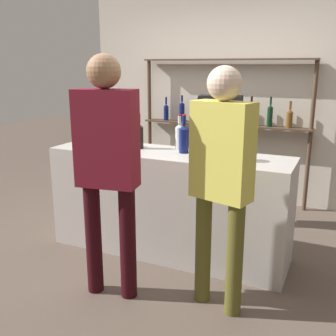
% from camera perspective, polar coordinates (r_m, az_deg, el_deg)
% --- Properties ---
extents(ground_plane, '(16.00, 16.00, 0.00)m').
position_cam_1_polar(ground_plane, '(3.88, 0.00, -11.92)').
color(ground_plane, brown).
extents(bar_counter, '(2.23, 0.59, 0.97)m').
position_cam_1_polar(bar_counter, '(3.68, 0.00, -5.13)').
color(bar_counter, '#B7B2AD').
rests_on(bar_counter, ground_plane).
extents(back_wall, '(3.83, 0.12, 2.80)m').
position_cam_1_polar(back_wall, '(5.26, 8.78, 10.85)').
color(back_wall, beige).
rests_on(back_wall, ground_plane).
extents(back_shelf, '(2.19, 0.18, 1.82)m').
position_cam_1_polar(back_shelf, '(5.10, 8.16, 8.47)').
color(back_shelf, '#4C3828').
rests_on(back_shelf, ground_plane).
extents(counter_bottle_0, '(0.08, 0.08, 0.32)m').
position_cam_1_polar(counter_bottle_0, '(3.68, 1.67, 4.73)').
color(counter_bottle_0, silver).
rests_on(counter_bottle_0, bar_counter).
extents(counter_bottle_1, '(0.08, 0.08, 0.33)m').
position_cam_1_polar(counter_bottle_1, '(3.30, 5.45, 3.60)').
color(counter_bottle_1, black).
rests_on(counter_bottle_1, bar_counter).
extents(counter_bottle_2, '(0.09, 0.09, 0.35)m').
position_cam_1_polar(counter_bottle_2, '(3.51, 2.33, 4.39)').
color(counter_bottle_2, '#0F1956').
rests_on(counter_bottle_2, bar_counter).
extents(counter_bottle_3, '(0.08, 0.08, 0.33)m').
position_cam_1_polar(counter_bottle_3, '(3.71, -4.22, 4.79)').
color(counter_bottle_3, black).
rests_on(counter_bottle_3, bar_counter).
extents(wine_glass, '(0.09, 0.09, 0.16)m').
position_cam_1_polar(wine_glass, '(3.42, 5.75, 3.73)').
color(wine_glass, silver).
rests_on(wine_glass, bar_counter).
extents(ice_bucket, '(0.19, 0.19, 0.21)m').
position_cam_1_polar(ice_bucket, '(3.80, -8.75, 4.55)').
color(ice_bucket, '#846647').
rests_on(ice_bucket, bar_counter).
extents(cork_jar, '(0.11, 0.11, 0.16)m').
position_cam_1_polar(cork_jar, '(3.27, 9.77, 2.43)').
color(cork_jar, silver).
rests_on(cork_jar, bar_counter).
extents(server_behind_counter, '(0.48, 0.28, 1.65)m').
position_cam_1_polar(server_behind_counter, '(4.30, 7.49, 4.18)').
color(server_behind_counter, black).
rests_on(server_behind_counter, ground_plane).
extents(customer_right, '(0.45, 0.29, 1.74)m').
position_cam_1_polar(customer_right, '(2.69, 7.75, -0.52)').
color(customer_right, brown).
rests_on(customer_right, ground_plane).
extents(customer_center, '(0.47, 0.26, 1.82)m').
position_cam_1_polar(customer_center, '(2.86, -8.81, 1.26)').
color(customer_center, black).
rests_on(customer_center, ground_plane).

